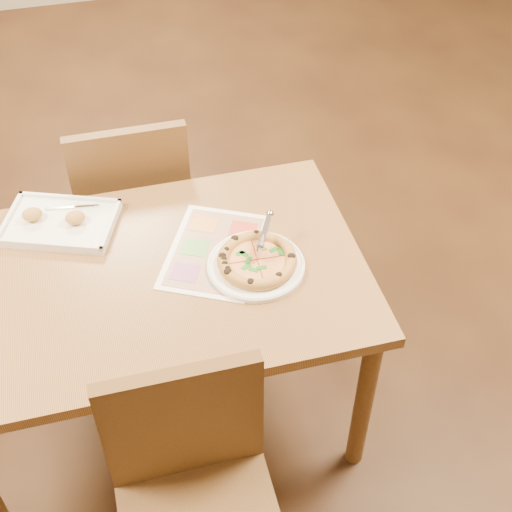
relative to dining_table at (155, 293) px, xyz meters
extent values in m
plane|color=#34200E|center=(0.00, 0.00, -0.63)|extent=(7.00, 7.00, 0.00)
cube|color=#93623B|center=(0.00, 0.00, 0.07)|extent=(1.30, 0.85, 0.04)
cylinder|color=brown|center=(0.59, -0.36, -0.29)|extent=(0.06, 0.06, 0.68)
cylinder|color=brown|center=(0.59, 0.36, -0.29)|extent=(0.06, 0.06, 0.68)
cube|color=brown|center=(0.00, -0.51, 0.04)|extent=(0.42, 0.04, 0.45)
cube|color=brown|center=(0.00, 0.70, -0.18)|extent=(0.42, 0.42, 0.04)
cube|color=brown|center=(0.00, 0.51, 0.04)|extent=(0.42, 0.04, 0.45)
cylinder|color=white|center=(0.31, -0.05, 0.09)|extent=(0.33, 0.33, 0.02)
cylinder|color=#C49143|center=(0.32, -0.05, 0.11)|extent=(0.24, 0.24, 0.01)
cylinder|color=#DBB477|center=(0.32, -0.05, 0.11)|extent=(0.20, 0.20, 0.01)
torus|color=#C49143|center=(0.32, -0.05, 0.12)|extent=(0.25, 0.25, 0.04)
cylinder|color=silver|center=(0.33, -0.04, 0.16)|extent=(0.04, 0.07, 0.08)
cube|color=silver|center=(0.36, 0.01, 0.18)|extent=(0.07, 0.11, 0.06)
cube|color=white|center=(-0.25, 0.29, 0.10)|extent=(0.41, 0.35, 0.02)
cube|color=silver|center=(-0.25, 0.29, 0.11)|extent=(0.17, 0.04, 0.00)
ellipsoid|color=#B58E41|center=(-0.34, 0.32, 0.13)|extent=(0.07, 0.05, 0.04)
ellipsoid|color=#B58E41|center=(-0.20, 0.27, 0.13)|extent=(0.07, 0.05, 0.04)
cube|color=white|center=(0.21, 0.05, 0.09)|extent=(0.43, 0.48, 0.00)
camera|label=1|loc=(-0.07, -1.53, 1.65)|focal=50.00mm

